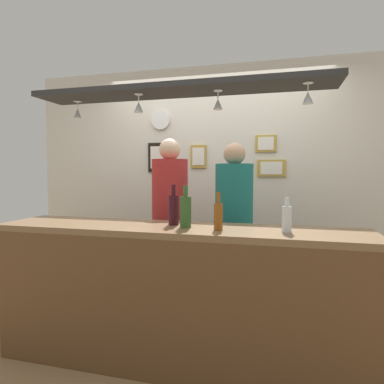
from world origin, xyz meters
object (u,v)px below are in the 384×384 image
picture_frame_lower_pair (271,168)px  picture_frame_upper_small (266,143)px  bottle_soda_clear (287,218)px  bottle_champagne_green (186,211)px  bottle_beer_amber_tall (218,215)px  person_left_red_shirt (170,211)px  picture_frame_crest (198,157)px  wall_clock (161,120)px  picture_frame_caricature (159,157)px  person_right_teal_shirt (234,217)px  bottle_wine_dark_red (173,209)px

picture_frame_lower_pair → picture_frame_upper_small: picture_frame_upper_small is taller
bottle_soda_clear → bottle_champagne_green: bottle_champagne_green is taller
bottle_soda_clear → bottle_beer_amber_tall: bearing=-175.3°
bottle_beer_amber_tall → bottle_champagne_green: size_ratio=0.87×
person_left_red_shirt → picture_frame_crest: size_ratio=6.65×
person_left_red_shirt → picture_frame_upper_small: size_ratio=7.86×
picture_frame_lower_pair → wall_clock: size_ratio=1.36×
person_left_red_shirt → picture_frame_caricature: 0.95m
picture_frame_upper_small → bottle_soda_clear: bearing=-82.0°
bottle_beer_amber_tall → bottle_champagne_green: 0.25m
bottle_soda_clear → picture_frame_upper_small: bearing=98.0°
picture_frame_lower_pair → picture_frame_crest: (-0.81, 0.00, 0.13)m
picture_frame_lower_pair → bottle_soda_clear: bearing=-84.4°
person_right_teal_shirt → bottle_wine_dark_red: person_right_teal_shirt is taller
bottle_soda_clear → picture_frame_caricature: (-1.43, 1.44, 0.47)m
wall_clock → picture_frame_lower_pair: bearing=0.3°
bottle_champagne_green → bottle_beer_amber_tall: bearing=-10.7°
bottle_soda_clear → picture_frame_caricature: 2.08m
wall_clock → bottle_champagne_green: bearing=-63.6°
picture_frame_caricature → person_left_red_shirt: bearing=-61.9°
bottle_beer_amber_tall → picture_frame_caricature: 1.83m
person_right_teal_shirt → bottle_beer_amber_tall: bearing=-90.1°
bottle_beer_amber_tall → wall_clock: wall_clock is taller
bottle_wine_dark_red → picture_frame_upper_small: picture_frame_upper_small is taller
bottle_wine_dark_red → picture_frame_upper_small: (0.61, 1.34, 0.58)m
picture_frame_caricature → picture_frame_upper_small: bearing=0.0°
bottle_beer_amber_tall → picture_frame_crest: (-0.50, 1.48, 0.47)m
bottle_beer_amber_tall → bottle_champagne_green: bottle_champagne_green is taller
bottle_soda_clear → picture_frame_upper_small: (-0.20, 1.44, 0.60)m
bottle_beer_amber_tall → bottle_champagne_green: bearing=169.3°
bottle_beer_amber_tall → picture_frame_upper_small: 1.61m
bottle_champagne_green → picture_frame_upper_small: (0.49, 1.43, 0.58)m
bottle_wine_dark_red → picture_frame_crest: bearing=95.8°
person_left_red_shirt → picture_frame_caricature: size_ratio=5.09×
bottle_wine_dark_red → wall_clock: (-0.59, 1.33, 0.87)m
picture_frame_caricature → picture_frame_upper_small: 1.23m
person_left_red_shirt → picture_frame_upper_small: 1.29m
person_right_teal_shirt → wall_clock: bearing=144.2°
bottle_champagne_green → picture_frame_crest: (-0.26, 1.43, 0.45)m
picture_frame_upper_small → wall_clock: 1.23m
picture_frame_lower_pair → picture_frame_upper_small: bearing=180.0°
bottle_champagne_green → picture_frame_lower_pair: bearing=68.9°
bottle_wine_dark_red → picture_frame_caricature: picture_frame_caricature is taller
bottle_soda_clear → picture_frame_upper_small: picture_frame_upper_small is taller
wall_clock → picture_frame_crest: bearing=0.8°
picture_frame_upper_small → bottle_beer_amber_tall: bearing=-99.4°
bottle_champagne_green → picture_frame_upper_small: bearing=71.1°
bottle_wine_dark_red → picture_frame_crest: picture_frame_crest is taller
picture_frame_caricature → wall_clock: 0.43m
person_left_red_shirt → picture_frame_upper_small: picture_frame_upper_small is taller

